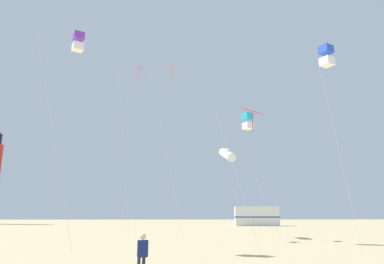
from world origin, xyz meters
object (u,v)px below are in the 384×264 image
(kite_box_cyan, at_px, (248,121))
(kite_box_violet, at_px, (78,42))
(kite_diamond_scarlet, at_px, (251,116))
(kite_flyer_standing, at_px, (142,250))
(kite_tube_white, at_px, (227,154))
(kite_diamond_orange, at_px, (172,76))
(rv_van_white, at_px, (257,216))
(kite_diamond_rainbow, at_px, (137,76))
(kite_box_blue, at_px, (326,56))

(kite_box_cyan, height_order, kite_box_violet, kite_box_violet)
(kite_box_cyan, xyz_separation_m, kite_diamond_scarlet, (-0.66, -4.48, -0.86))
(kite_flyer_standing, xyz_separation_m, kite_tube_white, (5.04, 16.38, 5.94))
(kite_box_cyan, bearing_deg, kite_diamond_scarlet, -98.43)
(kite_flyer_standing, height_order, kite_diamond_orange, kite_diamond_orange)
(kite_tube_white, bearing_deg, rv_van_white, 73.20)
(kite_diamond_orange, relative_size, kite_box_cyan, 1.63)
(kite_diamond_rainbow, xyz_separation_m, kite_box_blue, (11.60, -9.85, -2.76))
(kite_flyer_standing, height_order, kite_box_cyan, kite_box_cyan)
(kite_diamond_scarlet, xyz_separation_m, kite_tube_white, (-0.18, 9.43, -0.66))
(kite_diamond_rainbow, bearing_deg, kite_tube_white, 9.68)
(kite_diamond_orange, bearing_deg, kite_diamond_rainbow, -168.92)
(kite_box_violet, bearing_deg, kite_flyer_standing, -55.84)
(kite_flyer_standing, distance_m, kite_diamond_rainbow, 19.62)
(kite_diamond_orange, bearing_deg, kite_box_violet, -123.39)
(kite_flyer_standing, height_order, kite_diamond_rainbow, kite_diamond_rainbow)
(kite_diamond_rainbow, relative_size, rv_van_white, 2.10)
(kite_diamond_scarlet, bearing_deg, kite_box_cyan, 81.57)
(kite_flyer_standing, relative_size, kite_box_blue, 0.11)
(kite_box_cyan, bearing_deg, kite_diamond_rainbow, 156.40)
(kite_diamond_orange, distance_m, kite_box_blue, 13.90)
(kite_box_cyan, bearing_deg, kite_box_violet, -159.78)
(kite_flyer_standing, bearing_deg, kite_diamond_orange, -102.89)
(kite_diamond_orange, height_order, kite_box_cyan, kite_diamond_orange)
(kite_diamond_rainbow, xyz_separation_m, kite_tube_white, (7.52, 1.28, -6.34))
(kite_box_cyan, xyz_separation_m, kite_tube_white, (-0.85, 4.94, -1.53))
(kite_box_blue, bearing_deg, kite_diamond_rainbow, 139.66)
(kite_box_violet, xyz_separation_m, kite_box_blue, (14.15, -2.17, -1.74))
(kite_diamond_rainbow, distance_m, kite_box_violet, 8.16)
(kite_diamond_rainbow, height_order, kite_box_violet, kite_diamond_rainbow)
(kite_diamond_scarlet, bearing_deg, kite_diamond_orange, 118.98)
(kite_diamond_orange, height_order, kite_box_blue, kite_diamond_orange)
(kite_diamond_orange, bearing_deg, kite_flyer_standing, -91.47)
(kite_box_cyan, distance_m, kite_tube_white, 5.24)
(kite_diamond_orange, distance_m, kite_diamond_scarlet, 11.57)
(kite_diamond_orange, bearing_deg, kite_box_cyan, -37.58)
(kite_diamond_scarlet, distance_m, kite_tube_white, 9.45)
(kite_box_violet, distance_m, rv_van_white, 39.30)
(kite_box_blue, bearing_deg, rv_van_white, 84.64)
(kite_diamond_scarlet, height_order, kite_tube_white, kite_diamond_scarlet)
(kite_diamond_scarlet, height_order, rv_van_white, kite_diamond_scarlet)
(kite_flyer_standing, distance_m, kite_box_cyan, 14.87)
(kite_diamond_orange, xyz_separation_m, kite_box_blue, (8.72, -10.41, -2.98))
(kite_diamond_orange, xyz_separation_m, kite_box_cyan, (5.49, -4.22, -5.04))
(rv_van_white, bearing_deg, kite_diamond_orange, -111.23)
(kite_box_blue, height_order, rv_van_white, kite_box_blue)
(kite_box_blue, bearing_deg, kite_box_cyan, 117.53)
(kite_flyer_standing, distance_m, kite_diamond_scarlet, 10.92)
(kite_box_blue, bearing_deg, kite_flyer_standing, -150.09)
(kite_tube_white, xyz_separation_m, rv_van_white, (7.43, 24.62, -5.16))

